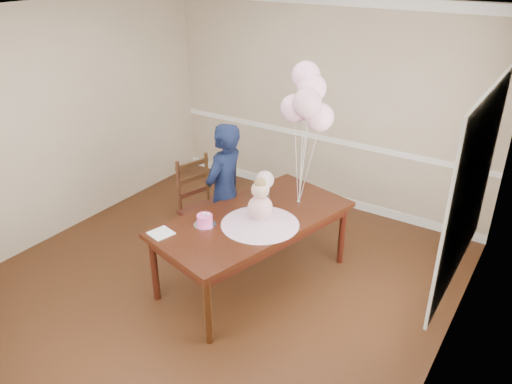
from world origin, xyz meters
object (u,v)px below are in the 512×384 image
object	(u,v)px
woman	(225,193)
dining_chair_seat	(205,212)
dining_table_top	(253,219)
birthday_cake	(205,220)

from	to	relation	value
woman	dining_chair_seat	bearing A→B (deg)	-82.34
woman	dining_table_top	bearing A→B (deg)	65.05
dining_table_top	woman	distance (m)	0.59
dining_table_top	birthday_cake	world-z (taller)	birthday_cake
dining_table_top	dining_chair_seat	world-z (taller)	dining_table_top
birthday_cake	dining_table_top	bearing A→B (deg)	52.14
dining_chair_seat	dining_table_top	bearing A→B (deg)	1.14
birthday_cake	dining_chair_seat	distance (m)	0.83
birthday_cake	woman	distance (m)	0.67
birthday_cake	woman	size ratio (longest dim) A/B	0.10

